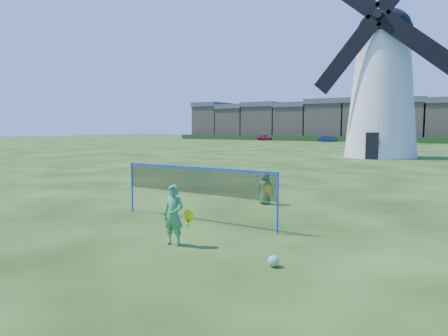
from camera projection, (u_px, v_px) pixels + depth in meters
ground at (208, 223)px, 11.54m from camera, size 220.00×220.00×0.00m
windmill at (382, 84)px, 35.95m from camera, size 12.48×6.09×17.99m
badminton_net at (196, 181)px, 11.56m from camera, size 5.05×0.05×1.55m
player_girl at (174, 215)px, 9.27m from camera, size 0.69×0.40×1.37m
player_boy at (265, 188)px, 14.27m from camera, size 0.65×0.43×1.12m
play_ball at (273, 261)px, 7.88m from camera, size 0.22×0.22×0.22m
terraced_houses at (327, 120)px, 82.78m from camera, size 62.78×8.40×8.36m
hedge at (312, 139)px, 78.61m from camera, size 62.00×0.80×1.00m
car_left at (266, 137)px, 83.56m from camera, size 3.69×2.41×1.17m
car_right at (327, 139)px, 76.37m from camera, size 3.61×2.22×1.12m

